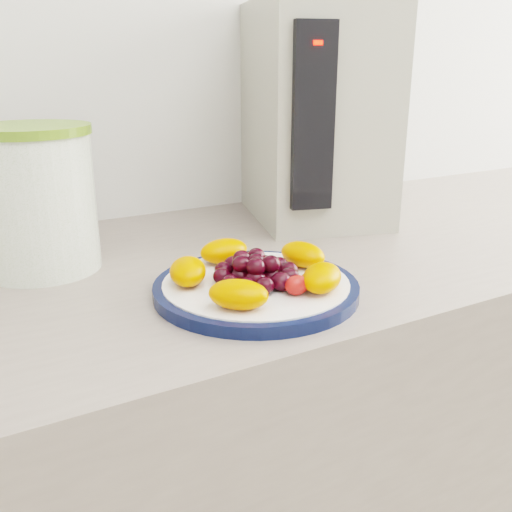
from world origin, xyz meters
TOP-DOWN VIEW (x-y plane):
  - counter at (0.00, 1.20)m, footprint 3.50×0.60m
  - cabinet_face at (0.00, 1.20)m, footprint 3.48×0.58m
  - plate_rim at (-0.06, 1.05)m, footprint 0.25×0.25m
  - plate_face at (-0.06, 1.05)m, footprint 0.23×0.23m
  - canister at (-0.27, 1.28)m, footprint 0.19×0.19m
  - canister_lid at (-0.27, 1.28)m, footprint 0.20×0.20m
  - appliance_body at (0.22, 1.35)m, footprint 0.29×0.35m
  - appliance_panel at (0.13, 1.21)m, footprint 0.07×0.04m
  - appliance_led at (0.12, 1.20)m, footprint 0.01×0.01m
  - fruit_plate at (-0.06, 1.05)m, footprint 0.22×0.21m

SIDE VIEW (x-z plane):
  - cabinet_face at x=0.00m, z-range 0.00..0.84m
  - counter at x=0.00m, z-range 0.00..0.90m
  - plate_rim at x=-0.06m, z-range 0.90..0.91m
  - plate_face at x=-0.06m, z-range 0.90..0.92m
  - fruit_plate at x=-0.06m, z-range 0.91..0.95m
  - canister at x=-0.27m, z-range 0.90..1.09m
  - appliance_body at x=0.22m, z-range 0.90..1.28m
  - canister_lid at x=-0.27m, z-range 1.09..1.10m
  - appliance_panel at x=0.13m, z-range 0.95..1.23m
  - appliance_led at x=0.12m, z-range 1.20..1.20m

